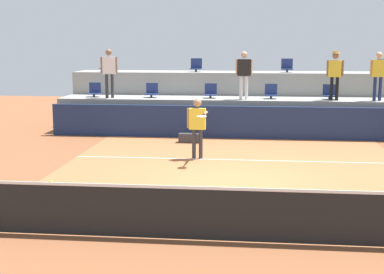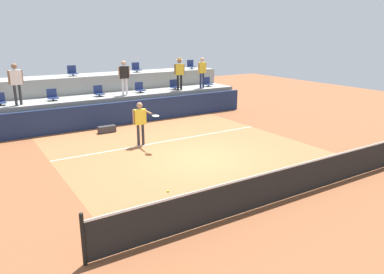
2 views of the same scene
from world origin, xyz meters
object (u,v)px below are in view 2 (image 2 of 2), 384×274
(stadium_chair_lower_mid_right, at_px, (140,88))
(spectator_with_hat, at_px, (179,71))
(spectator_leaning_on_rail, at_px, (16,80))
(equipment_bag, at_px, (107,129))
(tennis_player, at_px, (141,119))
(stadium_chair_lower_far_left, at_px, (0,100))
(spectator_in_white, at_px, (124,75))
(spectator_in_grey, at_px, (202,70))
(stadium_chair_lower_right, at_px, (174,85))
(stadium_chair_upper_right, at_px, (136,68))
(stadium_chair_lower_left, at_px, (52,96))
(tennis_ball, at_px, (168,191))
(stadium_chair_lower_mid_left, at_px, (99,92))
(stadium_chair_lower_far_right, at_px, (207,82))
(stadium_chair_upper_left, at_px, (72,72))
(stadium_chair_upper_far_right, at_px, (191,65))

(stadium_chair_lower_mid_right, distance_m, spectator_with_hat, 2.33)
(spectator_leaning_on_rail, relative_size, spectator_with_hat, 1.03)
(equipment_bag, bearing_deg, tennis_player, -79.25)
(stadium_chair_lower_far_left, bearing_deg, spectator_in_white, -3.99)
(stadium_chair_lower_far_left, relative_size, spectator_in_grey, 0.31)
(stadium_chair_lower_right, relative_size, stadium_chair_upper_right, 1.00)
(stadium_chair_lower_left, bearing_deg, tennis_ball, -89.29)
(equipment_bag, bearing_deg, stadium_chair_lower_far_left, 149.58)
(equipment_bag, bearing_deg, stadium_chair_lower_right, 25.61)
(spectator_leaning_on_rail, xyz_separation_m, spectator_in_grey, (9.38, 0.00, -0.06))
(stadium_chair_lower_mid_left, height_order, stadium_chair_upper_right, stadium_chair_upper_right)
(stadium_chair_lower_left, distance_m, stadium_chair_lower_far_right, 8.55)
(stadium_chair_lower_mid_right, bearing_deg, spectator_with_hat, -10.14)
(spectator_with_hat, bearing_deg, stadium_chair_upper_left, 156.48)
(stadium_chair_upper_right, bearing_deg, stadium_chair_upper_far_right, 0.00)
(stadium_chair_lower_right, relative_size, spectator_in_grey, 0.31)
(stadium_chair_lower_mid_left, relative_size, stadium_chair_lower_right, 1.00)
(tennis_player, bearing_deg, stadium_chair_lower_far_right, 36.78)
(stadium_chair_lower_mid_right, bearing_deg, spectator_in_grey, -6.10)
(stadium_chair_lower_mid_left, height_order, stadium_chair_lower_right, same)
(stadium_chair_upper_left, xyz_separation_m, equipment_bag, (0.23, -4.04, -2.16))
(stadium_chair_upper_right, bearing_deg, stadium_chair_lower_mid_left, -147.38)
(stadium_chair_lower_far_left, xyz_separation_m, stadium_chair_upper_right, (7.12, 1.80, 0.85))
(stadium_chair_lower_far_left, distance_m, stadium_chair_lower_right, 8.51)
(stadium_chair_lower_right, height_order, stadium_chair_upper_left, stadium_chair_upper_left)
(stadium_chair_lower_right, height_order, spectator_in_white, spectator_in_white)
(stadium_chair_lower_mid_right, relative_size, spectator_leaning_on_rail, 0.30)
(stadium_chair_lower_mid_left, height_order, stadium_chair_lower_mid_right, same)
(stadium_chair_lower_mid_left, bearing_deg, spectator_with_hat, -5.09)
(stadium_chair_upper_right, height_order, spectator_in_grey, spectator_in_grey)
(stadium_chair_lower_mid_right, bearing_deg, stadium_chair_upper_right, 70.17)
(stadium_chair_lower_left, height_order, stadium_chair_lower_mid_right, same)
(spectator_with_hat, xyz_separation_m, spectator_in_grey, (1.45, 0.00, -0.03))
(spectator_leaning_on_rail, bearing_deg, spectator_in_grey, 0.00)
(tennis_player, relative_size, spectator_in_grey, 1.02)
(stadium_chair_upper_right, xyz_separation_m, spectator_in_white, (-1.62, -2.18, -0.06))
(stadium_chair_upper_far_right, relative_size, tennis_player, 0.31)
(stadium_chair_upper_right, height_order, tennis_ball, stadium_chair_upper_right)
(stadium_chair_upper_left, bearing_deg, tennis_player, -83.86)
(stadium_chair_lower_mid_left, relative_size, stadium_chair_upper_right, 1.00)
(spectator_in_white, distance_m, equipment_bag, 3.27)
(tennis_player, bearing_deg, stadium_chair_lower_mid_left, 89.99)
(stadium_chair_lower_far_right, height_order, stadium_chair_upper_right, stadium_chair_upper_right)
(stadium_chair_lower_left, distance_m, stadium_chair_lower_mid_left, 2.16)
(spectator_in_white, bearing_deg, equipment_bag, -132.04)
(stadium_chair_lower_far_left, xyz_separation_m, stadium_chair_upper_far_right, (10.72, 1.80, 0.85))
(stadium_chair_lower_mid_left, distance_m, stadium_chair_upper_far_right, 6.72)
(spectator_in_white, height_order, equipment_bag, spectator_in_white)
(tennis_ball, xyz_separation_m, equipment_bag, (1.54, 8.39, -0.62))
(stadium_chair_lower_far_left, bearing_deg, stadium_chair_lower_mid_right, 0.00)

